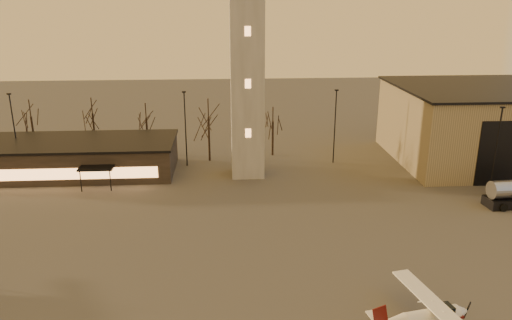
# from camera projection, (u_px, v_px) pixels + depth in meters

# --- Properties ---
(ground) EXTENTS (220.00, 220.00, 0.00)m
(ground) POSITION_uv_depth(u_px,v_px,m) (268.00, 314.00, 35.73)
(ground) COLOR #3F3D3A
(ground) RESTS_ON ground
(control_tower) EXTENTS (6.80, 6.80, 32.60)m
(control_tower) POSITION_uv_depth(u_px,v_px,m) (247.00, 45.00, 59.15)
(control_tower) COLOR gray
(control_tower) RESTS_ON ground
(hangar) EXTENTS (30.60, 20.60, 10.30)m
(hangar) POSITION_uv_depth(u_px,v_px,m) (507.00, 123.00, 68.62)
(hangar) COLOR #9C8C66
(hangar) RESTS_ON ground
(terminal) EXTENTS (25.40, 12.20, 4.30)m
(terminal) POSITION_uv_depth(u_px,v_px,m) (76.00, 157.00, 64.04)
(terminal) COLOR black
(terminal) RESTS_ON ground
(light_poles) EXTENTS (58.50, 12.25, 10.14)m
(light_poles) POSITION_uv_depth(u_px,v_px,m) (251.00, 131.00, 63.50)
(light_poles) COLOR black
(light_poles) RESTS_ON ground
(tree_row) EXTENTS (37.20, 9.20, 8.80)m
(tree_row) POSITION_uv_depth(u_px,v_px,m) (147.00, 115.00, 70.20)
(tree_row) COLOR black
(tree_row) RESTS_ON ground
(cessna_front) EXTENTS (7.72, 9.71, 2.67)m
(cessna_front) POSITION_uv_depth(u_px,v_px,m) (432.00, 319.00, 33.71)
(cessna_front) COLOR white
(cessna_front) RESTS_ON ground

